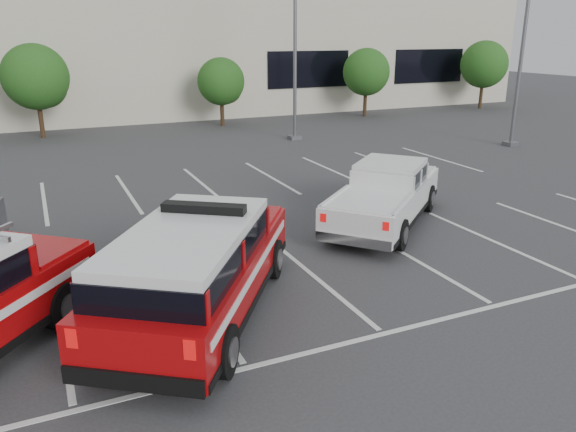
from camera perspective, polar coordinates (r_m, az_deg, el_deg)
name	(u,v)px	position (r m, az deg, el deg)	size (l,w,h in m)	color
ground	(314,276)	(12.91, 2.63, -6.13)	(120.00, 120.00, 0.00)	#323234
stall_markings	(245,220)	(16.77, -4.35, -0.36)	(23.00, 15.00, 0.01)	silver
convention_building	(110,42)	(42.70, -17.65, 16.48)	(60.00, 16.99, 13.20)	beige
tree_mid_left	(37,79)	(32.60, -24.10, 12.58)	(3.37, 3.37, 4.85)	#3F2B19
tree_mid_right	(222,83)	(34.28, -6.69, 13.26)	(2.77, 2.77, 3.99)	#3F2B19
tree_right	(367,74)	(38.51, 8.03, 14.13)	(3.07, 3.07, 4.42)	#3F2B19
tree_far_right	(484,66)	(44.63, 19.33, 14.18)	(3.37, 3.37, 4.85)	#3F2B19
light_pole_mid	(295,36)	(29.23, 0.72, 17.84)	(0.90, 0.60, 10.24)	#59595E
light_pole_right	(524,36)	(29.61, 22.85, 16.51)	(0.90, 0.60, 10.24)	#59595E
fire_chief_suv	(198,275)	(10.93, -9.11, -5.95)	(5.30, 6.30, 2.15)	#980709
white_pickup	(385,201)	(16.41, 9.82, 1.55)	(5.61, 5.27, 1.76)	silver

